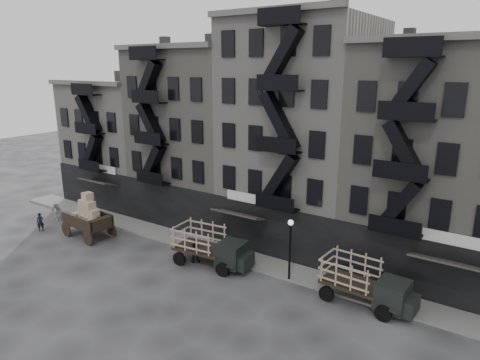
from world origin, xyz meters
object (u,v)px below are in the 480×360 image
Objects in this scene: wagon at (86,212)px; stake_truck_west at (211,244)px; stake_truck_east at (365,280)px; pedestrian_west at (40,222)px; horse at (55,210)px; pedestrian_mid at (194,251)px.

wagon reaches higher than stake_truck_west.
stake_truck_east is at bearing -0.54° from stake_truck_west.
horse is at bearing 71.11° from pedestrian_west.
pedestrian_west is at bearing -125.12° from horse.
stake_truck_east is (22.44, 2.60, -0.52)m from wagon.
pedestrian_mid is at bearing -173.37° from stake_truck_west.
stake_truck_east is at bearing -43.80° from pedestrian_west.
stake_truck_west is (17.70, 0.68, 0.75)m from horse.
horse is at bearing -172.96° from stake_truck_east.
stake_truck_west is 1.04× the size of stake_truck_east.
stake_truck_west reaches higher than pedestrian_mid.
stake_truck_east is at bearing -65.27° from horse.
stake_truck_west is 16.42m from pedestrian_west.
wagon is at bearing -178.58° from stake_truck_west.
wagon is 22.60m from stake_truck_east.
stake_truck_west reaches higher than stake_truck_east.
wagon is 4.80m from pedestrian_west.
pedestrian_west is at bearing -167.72° from stake_truck_east.
stake_truck_east is 27.13m from pedestrian_west.
wagon is 0.76× the size of stake_truck_west.
pedestrian_west is (-16.11, -3.07, -0.83)m from stake_truck_west.
pedestrian_west is 0.89× the size of pedestrian_mid.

